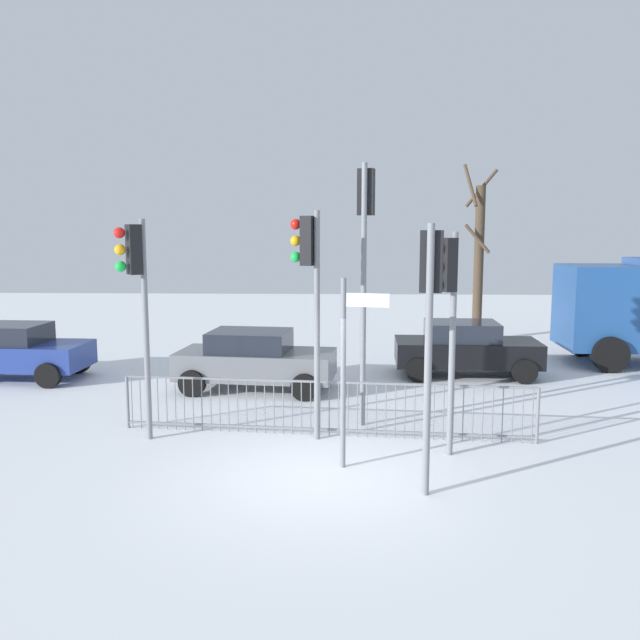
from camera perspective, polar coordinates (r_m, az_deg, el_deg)
The scene contains 12 objects.
ground_plane at distance 10.83m, azimuth 0.14°, elevation -13.38°, with size 60.00×60.00×0.00m, color white.
traffic_light_mid_right at distance 11.30m, azimuth 10.93°, elevation 2.26°, with size 0.52×0.42×3.89m.
traffic_light_foreground_left at distance 9.70m, azimuth 9.58°, elevation 1.95°, with size 0.36×0.56×4.02m.
traffic_light_rear_left at distance 13.05m, azimuth 3.96°, elevation 7.26°, with size 0.36×0.56×5.20m.
traffic_light_foreground_right at distance 12.07m, azimuth -0.92°, elevation 4.09°, with size 0.55×0.37×4.27m.
traffic_light_mid_left at distance 12.41m, azimuth -15.68°, elevation 3.39°, with size 0.50×0.44×4.12m.
direction_sign_post at distance 10.72m, azimuth 2.34°, elevation -3.76°, with size 0.78×0.21×3.16m.
pedestrian_guard_railing at distance 12.65m, azimuth 0.40°, elevation -7.59°, with size 7.93×0.76×1.07m.
car_blue_mid at distance 19.08m, azimuth -25.15°, elevation -2.42°, with size 3.87×2.05×1.47m.
car_black_trailing at distance 18.12m, azimuth 12.50°, elevation -2.37°, with size 3.85×2.02×1.47m.
car_grey_near at distance 16.22m, azimuth -5.70°, elevation -3.41°, with size 3.96×2.26×1.47m.
bare_tree_left at distance 23.74m, azimuth 13.58°, elevation 5.21°, with size 1.28×1.29×6.18m.
Camera 1 is at (0.35, -10.09, 3.92)m, focal length 36.87 mm.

